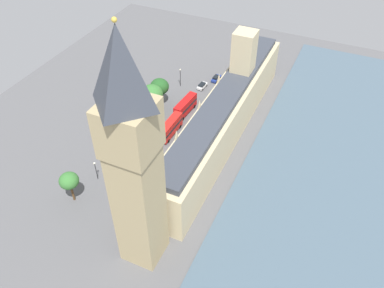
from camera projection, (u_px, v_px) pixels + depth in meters
name	position (u px, v px, depth m)	size (l,w,h in m)	color
ground_plane	(216.00, 133.00, 116.83)	(146.59, 146.59, 0.00)	#565659
river_thames	(321.00, 163.00, 107.29)	(38.39, 131.94, 0.25)	#475B6B
parliament_building	(226.00, 113.00, 111.95)	(10.24, 76.59, 26.48)	#CCBA8E
clock_tower	(133.00, 159.00, 68.62)	(8.87, 8.87, 53.31)	tan
car_blue_far_end	(216.00, 78.00, 137.99)	(2.19, 4.79, 1.74)	navy
car_white_corner	(202.00, 86.00, 134.45)	(2.29, 4.70, 1.74)	silver
double_decker_bus_trailing	(185.00, 106.00, 122.66)	(3.31, 10.66, 4.75)	red
double_decker_bus_midblock	(171.00, 127.00, 114.92)	(2.88, 10.56, 4.75)	red
car_dark_green_under_trees	(146.00, 155.00, 108.54)	(2.11, 4.43, 1.74)	#19472D
car_silver_opposite_hall	(130.00, 187.00, 99.81)	(2.16, 4.40, 1.74)	#B7B7BC
pedestrian_kerbside	(220.00, 91.00, 132.43)	(0.63, 0.59, 1.49)	maroon
pedestrian_near_tower	(203.00, 118.00, 121.28)	(0.51, 0.61, 1.68)	maroon
plane_tree_by_river_gate	(69.00, 181.00, 93.41)	(4.71, 4.71, 8.71)	brown
plane_tree_leading	(160.00, 87.00, 123.52)	(5.91, 5.91, 9.22)	brown
plane_tree_slot_10	(152.00, 94.00, 119.27)	(6.89, 6.89, 10.22)	brown
street_lamp_slot_11	(180.00, 74.00, 132.88)	(0.56, 0.56, 6.68)	black
street_lamp_slot_12	(95.00, 167.00, 100.28)	(0.56, 0.56, 5.92)	black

